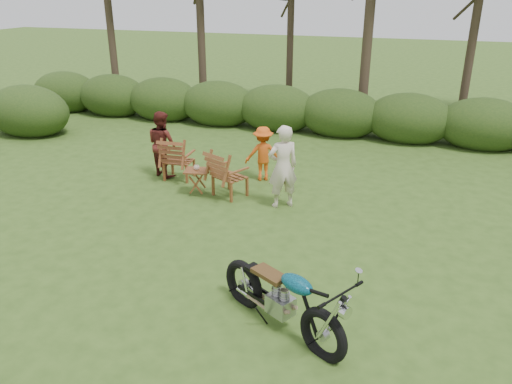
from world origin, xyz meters
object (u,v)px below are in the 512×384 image
(adult_a, at_px, (282,206))
(child, at_px, (263,179))
(side_table, at_px, (197,182))
(adult_b, at_px, (165,175))
(motorcycle, at_px, (280,326))
(lawn_chair_left, at_px, (180,178))
(cup, at_px, (197,168))
(lawn_chair_right, at_px, (230,195))

(adult_a, bearing_deg, child, -93.17)
(side_table, relative_size, adult_b, 0.36)
(motorcycle, relative_size, side_table, 3.76)
(lawn_chair_left, distance_m, cup, 1.22)
(cup, relative_size, adult_b, 0.08)
(lawn_chair_right, xyz_separation_m, cup, (-0.71, -0.13, 0.60))
(lawn_chair_left, bearing_deg, child, -167.04)
(lawn_chair_left, height_order, adult_a, adult_a)
(adult_a, bearing_deg, side_table, -36.86)
(cup, bearing_deg, lawn_chair_right, 10.52)
(adult_a, relative_size, child, 1.35)
(side_table, relative_size, cup, 4.65)
(cup, bearing_deg, lawn_chair_left, 138.53)
(lawn_chair_left, height_order, child, child)
(lawn_chair_right, relative_size, adult_a, 0.60)
(lawn_chair_left, bearing_deg, lawn_chair_right, 155.17)
(adult_b, bearing_deg, cup, 173.98)
(motorcycle, distance_m, adult_a, 3.94)
(side_table, xyz_separation_m, adult_b, (-1.27, 0.83, -0.28))
(motorcycle, bearing_deg, child, 140.16)
(motorcycle, distance_m, child, 5.47)
(lawn_chair_left, bearing_deg, cup, 134.45)
(motorcycle, bearing_deg, lawn_chair_left, 159.49)
(lawn_chair_right, distance_m, lawn_chair_left, 1.61)
(adult_a, bearing_deg, adult_b, -50.98)
(motorcycle, distance_m, adult_b, 6.31)
(motorcycle, relative_size, lawn_chair_left, 2.03)
(lawn_chair_left, distance_m, adult_b, 0.48)
(motorcycle, xyz_separation_m, child, (-1.92, 5.12, 0.00))
(lawn_chair_right, bearing_deg, side_table, 36.43)
(lawn_chair_left, distance_m, child, 1.96)
(lawn_chair_left, height_order, side_table, side_table)
(lawn_chair_right, relative_size, lawn_chair_left, 1.00)
(child, bearing_deg, side_table, 25.56)
(adult_a, height_order, child, adult_a)
(lawn_chair_left, height_order, cup, cup)
(lawn_chair_left, relative_size, cup, 8.60)
(side_table, distance_m, cup, 0.33)
(cup, bearing_deg, child, 49.81)
(motorcycle, xyz_separation_m, adult_b, (-4.27, 4.65, 0.00))
(motorcycle, bearing_deg, lawn_chair_right, 149.57)
(lawn_chair_right, bearing_deg, cup, 35.20)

